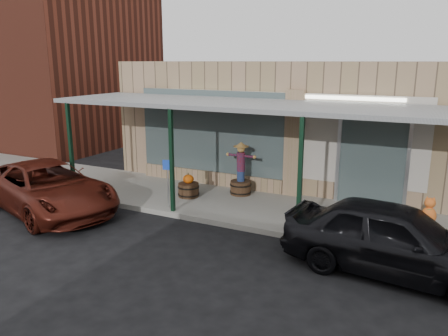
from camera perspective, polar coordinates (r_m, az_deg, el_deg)
The scene contains 10 objects.
ground at distance 9.82m, azimuth -4.64°, elevation -11.74°, with size 120.00×120.00×0.00m, color black.
sidewalk at distance 12.77m, azimuth 3.77°, elevation -5.18°, with size 40.00×3.20×0.15m, color gray.
storefront at distance 16.51m, azimuth 10.11°, elevation 6.20°, with size 12.00×6.25×4.20m.
awning at distance 12.10m, azimuth 3.92°, elevation 8.02°, with size 12.00×3.00×3.04m.
block_buildings_near at distance 16.95m, azimuth 18.03°, elevation 11.62°, with size 61.00×8.00×8.00m.
barrel_scarecrow at distance 13.59m, azimuth 2.21°, elevation -1.16°, with size 0.96×0.85×1.67m.
barrel_pumpkin at distance 13.48m, azimuth -4.66°, elevation -2.64°, with size 0.77×0.77×0.75m.
handicap_sign at distance 12.44m, azimuth -7.34°, elevation -1.16°, with size 0.28×0.10×1.37m.
parked_sedan at distance 9.51m, azimuth 21.30°, elevation -8.61°, with size 4.57×2.21×1.50m.
car_maroon at distance 13.50m, azimuth -22.06°, elevation -2.36°, with size 2.32×5.03×1.40m, color #511910.
Camera 1 is at (4.65, -7.54, 4.24)m, focal length 35.00 mm.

